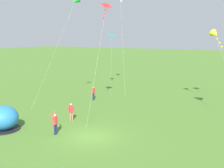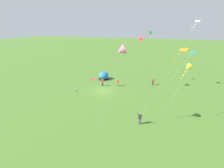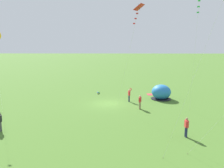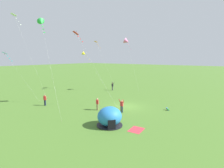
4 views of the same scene
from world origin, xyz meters
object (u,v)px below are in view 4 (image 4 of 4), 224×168
person_flying_kite (112,86)px  kite_white (15,18)px  kite_yellow (84,54)px  kite_orange (97,44)px  person_center_field (45,99)px  person_far_back (122,105)px  person_watching_sky (97,103)px  popup_tent (110,117)px  toddler_crawling (167,109)px  kite_pink (127,41)px  kite_green (41,23)px  kite_red (77,35)px  kite_teal (6,55)px

person_flying_kite → kite_white: size_ratio=0.13×
kite_yellow → kite_orange: bearing=-29.9°
person_center_field → person_far_back: bearing=-70.1°
person_watching_sky → popup_tent: bearing=-126.1°
toddler_crawling → kite_pink: 18.72m
popup_tent → kite_green: 15.49m
kite_red → kite_white: bearing=111.4°
kite_white → kite_pink: (17.95, -10.60, -3.08)m
popup_tent → kite_yellow: (13.74, 17.53, 7.15)m
person_center_field → person_flying_kite: bearing=-3.2°
popup_tent → kite_red: (4.47, 9.55, 9.68)m
person_center_field → person_far_back: size_ratio=0.91×
person_far_back → kite_pink: bearing=29.6°
kite_orange → kite_red: size_ratio=0.99×
person_far_back → kite_white: (-4.22, 18.40, 12.83)m
kite_orange → toddler_crawling: bearing=-110.4°
kite_orange → kite_yellow: kite_orange is taller
popup_tent → kite_red: kite_red is taller
kite_teal → kite_white: (1.70, -0.46, 6.10)m
person_center_field → kite_orange: bearing=11.2°
person_far_back → kite_red: bearing=91.2°
person_far_back → kite_green: kite_green is taller
person_watching_sky → kite_teal: size_ratio=0.20×
kite_green → person_flying_kite: bearing=3.2°
popup_tent → person_center_field: 12.88m
person_far_back → kite_teal: 20.88m
person_watching_sky → kite_green: 13.19m
person_flying_kite → person_center_field: bearing=176.8°
kite_teal → kite_green: kite_green is taller
person_far_back → popup_tent: bearing=-162.4°
person_flying_kite → person_center_field: 16.41m
kite_orange → kite_teal: size_ratio=1.34×
kite_yellow → kite_red: (-9.26, -7.98, 2.52)m
kite_yellow → kite_teal: 15.28m
kite_red → toddler_crawling: bearing=-69.5°
kite_orange → kite_white: bearing=166.4°
person_watching_sky → kite_red: kite_red is taller
person_flying_kite → kite_orange: (-0.52, 4.07, 9.48)m
toddler_crawling → kite_red: size_ratio=0.05×
toddler_crawling → person_far_back: size_ratio=0.28×
popup_tent → person_center_field: bearing=87.7°
person_watching_sky → kite_yellow: (10.20, 12.68, 7.19)m
popup_tent → kite_yellow: 23.39m
kite_red → kite_pink: bearing=-1.1°
person_flying_kite → person_center_field: size_ratio=1.10×
person_flying_kite → kite_green: size_ratio=0.15×
kite_pink → kite_yellow: bearing=119.3°
kite_orange → kite_green: 17.70m
toddler_crawling → kite_green: kite_green is taller
person_center_field → kite_green: size_ratio=0.14×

